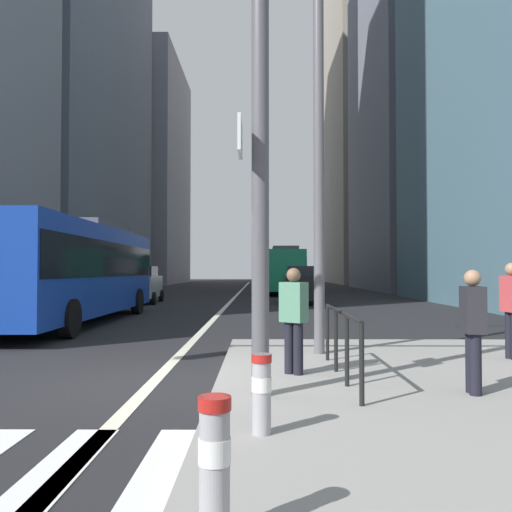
# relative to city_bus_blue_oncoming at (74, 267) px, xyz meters

# --- Properties ---
(ground_plane) EXTENTS (160.00, 160.00, 0.00)m
(ground_plane) POSITION_rel_city_bus_blue_oncoming_xyz_m (4.38, 10.96, -1.84)
(ground_plane) COLOR black
(lane_centre_line) EXTENTS (0.20, 80.00, 0.01)m
(lane_centre_line) POSITION_rel_city_bus_blue_oncoming_xyz_m (4.38, 20.96, -1.83)
(lane_centre_line) COLOR beige
(lane_centre_line) RESTS_ON ground
(office_tower_left_far) EXTENTS (13.70, 20.54, 29.69)m
(office_tower_left_far) POSITION_rel_city_bus_blue_oncoming_xyz_m (-11.62, 54.50, 13.01)
(office_tower_left_far) COLOR gray
(office_tower_left_far) RESTS_ON ground
(office_tower_right_far) EXTENTS (10.97, 20.88, 49.45)m
(office_tower_right_far) POSITION_rel_city_bus_blue_oncoming_xyz_m (21.38, 56.12, 22.89)
(office_tower_right_far) COLOR gray
(office_tower_right_far) RESTS_ON ground
(city_bus_blue_oncoming) EXTENTS (2.74, 11.75, 3.40)m
(city_bus_blue_oncoming) POSITION_rel_city_bus_blue_oncoming_xyz_m (0.00, 0.00, 0.00)
(city_bus_blue_oncoming) COLOR #14389E
(city_bus_blue_oncoming) RESTS_ON ground
(city_bus_red_receding) EXTENTS (2.77, 10.64, 3.40)m
(city_bus_red_receding) POSITION_rel_city_bus_blue_oncoming_xyz_m (7.80, 22.14, -0.00)
(city_bus_red_receding) COLOR #198456
(city_bus_red_receding) RESTS_ON ground
(city_bus_red_distant) EXTENTS (2.72, 10.67, 3.40)m
(city_bus_red_distant) POSITION_rel_city_bus_blue_oncoming_xyz_m (7.79, 41.66, -0.00)
(city_bus_red_distant) COLOR #198456
(city_bus_red_distant) RESTS_ON ground
(car_oncoming_mid) EXTENTS (2.20, 4.28, 1.94)m
(car_oncoming_mid) POSITION_rel_city_bus_blue_oncoming_xyz_m (-0.33, 10.92, -0.85)
(car_oncoming_mid) COLOR silver
(car_oncoming_mid) RESTS_ON ground
(car_receding_near) EXTENTS (2.12, 4.30, 1.94)m
(car_receding_near) POSITION_rel_city_bus_blue_oncoming_xyz_m (6.88, 31.21, -0.85)
(car_receding_near) COLOR maroon
(car_receding_near) RESTS_ON ground
(car_receding_far) EXTENTS (2.13, 4.61, 1.94)m
(car_receding_far) POSITION_rel_city_bus_blue_oncoming_xyz_m (8.16, 10.66, -0.85)
(car_receding_far) COLOR black
(car_receding_far) RESTS_ON ground
(car_oncoming_far) EXTENTS (2.20, 4.33, 1.94)m
(car_oncoming_far) POSITION_rel_city_bus_blue_oncoming_xyz_m (-3.01, 17.76, -0.85)
(car_oncoming_far) COLOR #232838
(car_oncoming_far) RESTS_ON ground
(traffic_signal_gantry) EXTENTS (6.18, 0.65, 6.00)m
(traffic_signal_gantry) POSITION_rel_city_bus_blue_oncoming_xyz_m (3.95, -10.48, 2.28)
(traffic_signal_gantry) COLOR #515156
(traffic_signal_gantry) RESTS_ON median_island
(street_lamp_post) EXTENTS (5.50, 0.32, 8.00)m
(street_lamp_post) POSITION_rel_city_bus_blue_oncoming_xyz_m (7.12, -7.10, 3.45)
(street_lamp_post) COLOR #56565B
(street_lamp_post) RESTS_ON median_island
(bollard_front) EXTENTS (0.20, 0.20, 0.83)m
(bollard_front) POSITION_rel_city_bus_blue_oncoming_xyz_m (5.74, -14.04, -1.23)
(bollard_front) COLOR #99999E
(bollard_front) RESTS_ON median_island
(bollard_left) EXTENTS (0.20, 0.20, 0.76)m
(bollard_left) POSITION_rel_city_bus_blue_oncoming_xyz_m (6.02, -12.04, -1.26)
(bollard_left) COLOR #99999E
(bollard_left) RESTS_ON median_island
(pedestrian_railing) EXTENTS (0.06, 3.18, 0.98)m
(pedestrian_railing) POSITION_rel_city_bus_blue_oncoming_xyz_m (7.18, -9.41, -1.00)
(pedestrian_railing) COLOR black
(pedestrian_railing) RESTS_ON median_island
(pedestrian_waiting) EXTENTS (0.28, 0.40, 1.57)m
(pedestrian_waiting) POSITION_rel_city_bus_blue_oncoming_xyz_m (8.71, -10.37, -0.83)
(pedestrian_waiting) COLOR black
(pedestrian_waiting) RESTS_ON median_island
(pedestrian_walking) EXTENTS (0.31, 0.42, 1.70)m
(pedestrian_walking) POSITION_rel_city_bus_blue_oncoming_xyz_m (10.45, -7.73, -0.74)
(pedestrian_walking) COLOR black
(pedestrian_walking) RESTS_ON median_island
(pedestrian_far) EXTENTS (0.45, 0.42, 1.60)m
(pedestrian_far) POSITION_rel_city_bus_blue_oncoming_xyz_m (6.52, -9.10, -0.81)
(pedestrian_far) COLOR black
(pedestrian_far) RESTS_ON median_island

